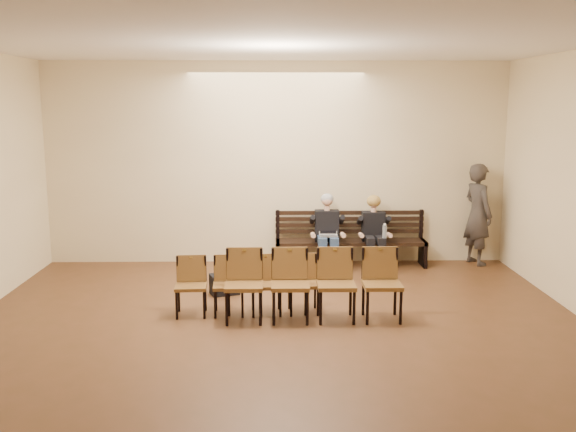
# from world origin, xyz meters

# --- Properties ---
(ground) EXTENTS (10.00, 10.00, 0.00)m
(ground) POSITION_xyz_m (0.00, 0.00, 0.00)
(ground) COLOR brown
(ground) RESTS_ON ground
(room_walls) EXTENTS (8.02, 10.01, 3.51)m
(room_walls) POSITION_xyz_m (0.00, 0.79, 2.54)
(room_walls) COLOR beige
(room_walls) RESTS_ON ground
(bench) EXTENTS (2.60, 0.90, 0.45)m
(bench) POSITION_xyz_m (1.28, 4.65, 0.23)
(bench) COLOR black
(bench) RESTS_ON ground
(seated_man) EXTENTS (0.50, 0.70, 1.21)m
(seated_man) POSITION_xyz_m (0.86, 4.53, 0.61)
(seated_man) COLOR black
(seated_man) RESTS_ON ground
(seated_woman) EXTENTS (0.48, 0.66, 1.11)m
(seated_woman) POSITION_xyz_m (1.66, 4.53, 0.55)
(seated_woman) COLOR black
(seated_woman) RESTS_ON ground
(laptop) EXTENTS (0.34, 0.28, 0.22)m
(laptop) POSITION_xyz_m (0.88, 4.40, 0.56)
(laptop) COLOR silver
(laptop) RESTS_ON bench
(water_bottle) EXTENTS (0.08, 0.08, 0.25)m
(water_bottle) POSITION_xyz_m (1.80, 4.28, 0.58)
(water_bottle) COLOR silver
(water_bottle) RESTS_ON bench
(bag) EXTENTS (0.47, 0.39, 0.30)m
(bag) POSITION_xyz_m (-0.78, 3.03, 0.15)
(bag) COLOR black
(bag) RESTS_ON ground
(passerby) EXTENTS (0.71, 0.86, 2.04)m
(passerby) POSITION_xyz_m (3.50, 4.75, 1.02)
(passerby) COLOR #37312D
(passerby) RESTS_ON ground
(chair_row_front) EXTENTS (1.93, 0.54, 0.79)m
(chair_row_front) POSITION_xyz_m (-0.39, 2.12, 0.39)
(chair_row_front) COLOR brown
(chair_row_front) RESTS_ON ground
(chair_row_back) EXTENTS (2.28, 0.52, 0.94)m
(chair_row_back) POSITION_xyz_m (0.47, 1.85, 0.47)
(chair_row_back) COLOR brown
(chair_row_back) RESTS_ON ground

